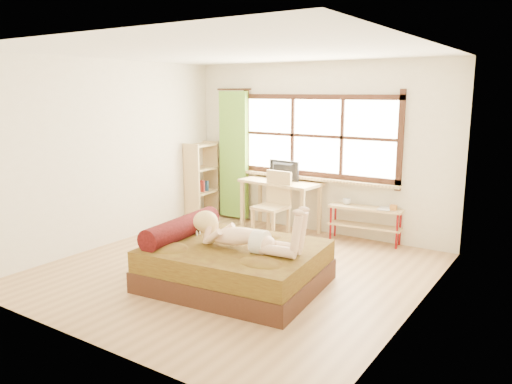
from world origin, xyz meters
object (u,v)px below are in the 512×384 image
Objects in this scene: woman at (243,224)px; kitten at (193,225)px; chair at (274,201)px; desk at (280,188)px; bookshelf at (202,180)px; pipe_shelf at (366,217)px; bed at (232,263)px.

woman reaches higher than kitten.
chair is (0.04, 1.89, -0.03)m from kitten.
woman is 0.99× the size of desk.
bookshelf is at bearing 121.43° from kitten.
kitten is 2.73m from pipe_shelf.
woman reaches higher than bed.
pipe_shelf is at bearing 10.26° from desk.
woman reaches higher than chair.
woman is 2.57m from desk.
chair is at bearing -165.99° from pipe_shelf.
chair is 1.72m from bookshelf.
woman is 4.67× the size of kitten.
pipe_shelf is 0.82× the size of bookshelf.
desk is at bearing 112.40° from chair.
desk is 1.46m from pipe_shelf.
pipe_shelf is at bearing 73.12° from woman.
bed is 0.76m from kitten.
chair reaches higher than kitten.
desk reaches higher than pipe_shelf.
bookshelf is at bearing 177.83° from pipe_shelf.
bookshelf is (-1.58, -0.08, -0.02)m from desk.
bookshelf is (-1.65, 2.17, 0.09)m from kitten.
pipe_shelf is at bearing 68.58° from bed.
desk is 0.40m from chair.
bookshelf reaches higher than pipe_shelf.
woman is 1.32× the size of chair.
pipe_shelf is at bearing 1.71° from bookshelf.
woman is at bearing -106.92° from pipe_shelf.
woman reaches higher than pipe_shelf.
bookshelf reaches higher than woman.
kitten is at bearing 165.24° from bed.
desk is 1.33× the size of chair.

